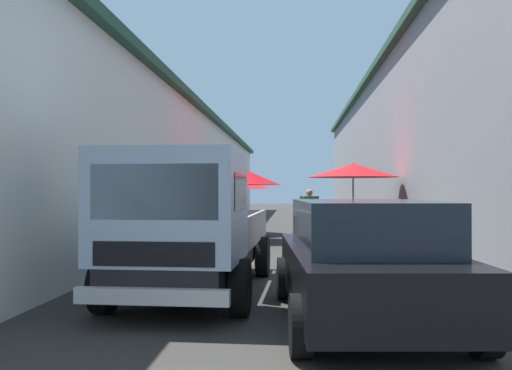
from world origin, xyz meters
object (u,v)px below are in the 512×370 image
(hatchback_car, at_px, (363,261))
(plastic_stool, at_px, (388,241))
(delivery_truck, at_px, (184,228))
(fruit_stall_far_right, at_px, (243,183))
(vendor_by_crates, at_px, (309,211))
(fruit_stall_mid_lane, at_px, (232,189))
(fruit_stall_near_left, at_px, (353,179))

(hatchback_car, relative_size, plastic_stool, 9.25)
(delivery_truck, bearing_deg, fruit_stall_far_right, 0.32)
(vendor_by_crates, relative_size, plastic_stool, 3.66)
(fruit_stall_mid_lane, relative_size, delivery_truck, 0.56)
(delivery_truck, height_order, plastic_stool, delivery_truck)
(fruit_stall_mid_lane, bearing_deg, vendor_by_crates, -122.42)
(fruit_stall_mid_lane, relative_size, fruit_stall_near_left, 1.03)
(hatchback_car, bearing_deg, fruit_stall_far_right, 13.68)
(hatchback_car, relative_size, vendor_by_crates, 2.53)
(fruit_stall_mid_lane, distance_m, plastic_stool, 7.35)
(fruit_stall_near_left, xyz_separation_m, delivery_truck, (-8.71, 3.31, -0.87))
(vendor_by_crates, distance_m, plastic_stool, 4.37)
(fruit_stall_far_right, bearing_deg, plastic_stool, -129.73)
(fruit_stall_far_right, distance_m, vendor_by_crates, 2.36)
(fruit_stall_near_left, relative_size, vendor_by_crates, 1.71)
(fruit_stall_far_right, distance_m, plastic_stool, 5.22)
(fruit_stall_mid_lane, relative_size, hatchback_car, 0.70)
(hatchback_car, bearing_deg, fruit_stall_mid_lane, 13.86)
(fruit_stall_far_right, height_order, delivery_truck, fruit_stall_far_right)
(delivery_truck, bearing_deg, hatchback_car, -111.10)
(delivery_truck, xyz_separation_m, vendor_by_crates, (9.65, -2.02, -0.13))
(fruit_stall_near_left, height_order, hatchback_car, fruit_stall_near_left)
(hatchback_car, distance_m, vendor_by_crates, 10.56)
(fruit_stall_far_right, height_order, hatchback_car, fruit_stall_far_right)
(vendor_by_crates, xyz_separation_m, plastic_stool, (-3.95, -1.79, -0.59))
(fruit_stall_far_right, xyz_separation_m, fruit_stall_near_left, (-0.20, -3.36, 0.13))
(fruit_stall_near_left, height_order, plastic_stool, fruit_stall_near_left)
(fruit_stall_near_left, xyz_separation_m, plastic_stool, (-3.01, -0.50, -1.58))
(fruit_stall_far_right, distance_m, fruit_stall_near_left, 3.37)
(fruit_stall_mid_lane, height_order, vendor_by_crates, fruit_stall_mid_lane)
(delivery_truck, xyz_separation_m, plastic_stool, (5.70, -3.81, -0.71))
(fruit_stall_mid_lane, xyz_separation_m, hatchback_car, (-12.28, -3.03, -0.88))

